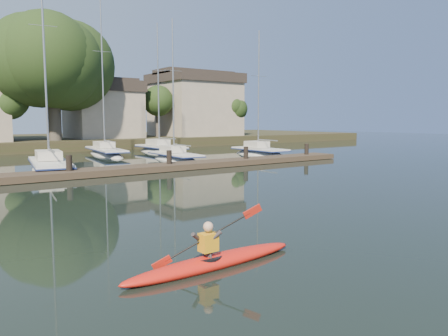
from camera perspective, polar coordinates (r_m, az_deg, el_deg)
ground at (r=13.92m, az=10.36°, el=-6.54°), size 160.00×160.00×0.00m
kayak at (r=9.37m, az=-1.46°, el=-11.82°), size 4.35×0.84×1.38m
dock at (r=25.49m, az=-13.07°, el=-0.25°), size 34.00×2.00×1.80m
sailboat_2 at (r=28.28m, az=-21.77°, el=-0.69°), size 3.47×9.08×14.68m
sailboat_3 at (r=33.07m, az=-6.39°, el=0.72°), size 2.29×7.27×11.57m
sailboat_4 at (r=37.65m, az=4.65°, el=1.41°), size 2.35×6.98×11.73m
sailboat_6 at (r=38.97m, az=-15.19°, el=1.40°), size 3.17×9.62×15.02m
sailboat_7 at (r=40.88m, az=-8.29°, el=1.75°), size 2.17×8.09×13.03m
shore at (r=50.92m, az=-23.20°, el=6.07°), size 90.00×25.25×12.75m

